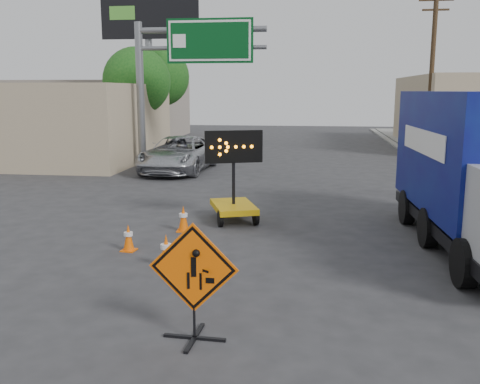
% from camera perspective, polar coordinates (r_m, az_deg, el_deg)
% --- Properties ---
extents(ground, '(100.00, 100.00, 0.00)m').
position_cam_1_polar(ground, '(8.01, -5.44, -16.56)').
color(ground, '#2D2D30').
rests_on(ground, ground).
extents(curb_right, '(0.40, 60.00, 0.12)m').
position_cam_1_polar(curb_right, '(22.89, 21.63, 0.94)').
color(curb_right, gray).
rests_on(curb_right, ground).
extents(storefront_left_near, '(14.00, 10.00, 4.00)m').
position_cam_1_polar(storefront_left_near, '(31.19, -22.59, 6.89)').
color(storefront_left_near, tan).
rests_on(storefront_left_near, ground).
extents(storefront_left_far, '(12.00, 10.00, 4.40)m').
position_cam_1_polar(storefront_left_far, '(44.21, -14.56, 8.53)').
color(storefront_left_far, gray).
rests_on(storefront_left_far, ground).
extents(highway_gantry, '(6.18, 0.38, 6.90)m').
position_cam_1_polar(highway_gantry, '(25.65, -6.21, 13.85)').
color(highway_gantry, slate).
rests_on(highway_gantry, ground).
extents(billboard, '(6.10, 0.54, 9.85)m').
position_cam_1_polar(billboard, '(34.48, -9.59, 16.77)').
color(billboard, slate).
rests_on(billboard, ground).
extents(utility_pole_far, '(1.80, 0.26, 9.00)m').
position_cam_1_polar(utility_pole_far, '(31.57, 19.77, 12.00)').
color(utility_pole_far, '#45331D').
rests_on(utility_pole_far, ground).
extents(tree_left_near, '(3.71, 3.71, 6.03)m').
position_cam_1_polar(tree_left_near, '(30.50, -10.96, 11.52)').
color(tree_left_near, '#45331D').
rests_on(tree_left_near, ground).
extents(tree_left_far, '(4.10, 4.10, 6.66)m').
position_cam_1_polar(tree_left_far, '(38.44, -8.55, 12.05)').
color(tree_left_far, '#45331D').
rests_on(tree_left_far, ground).
extents(construction_sign, '(1.36, 0.96, 1.80)m').
position_cam_1_polar(construction_sign, '(7.97, -4.97, -9.23)').
color(construction_sign, black).
rests_on(construction_sign, ground).
extents(arrow_board, '(1.63, 2.07, 2.58)m').
position_cam_1_polar(arrow_board, '(15.21, -0.69, -0.91)').
color(arrow_board, '#CA9A0B').
rests_on(arrow_board, ground).
extents(pickup_truck, '(2.91, 5.87, 1.60)m').
position_cam_1_polar(pickup_truck, '(24.72, -6.54, 4.04)').
color(pickup_truck, '#B6B8BD').
rests_on(pickup_truck, ground).
extents(box_truck, '(2.74, 7.78, 3.65)m').
position_cam_1_polar(box_truck, '(13.49, 24.27, 1.23)').
color(box_truck, black).
rests_on(box_truck, ground).
extents(cone_a, '(0.49, 0.49, 0.73)m').
position_cam_1_polar(cone_a, '(11.37, -7.87, -6.25)').
color(cone_a, '#FF6005').
rests_on(cone_a, ground).
extents(cone_b, '(0.35, 0.35, 0.63)m').
position_cam_1_polar(cone_b, '(12.69, -11.81, -4.77)').
color(cone_b, '#FF6005').
rests_on(cone_b, ground).
extents(cone_c, '(0.37, 0.37, 0.69)m').
position_cam_1_polar(cone_c, '(14.21, -6.05, -2.83)').
color(cone_c, '#FF6005').
rests_on(cone_c, ground).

